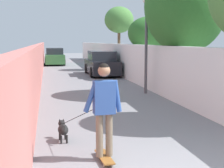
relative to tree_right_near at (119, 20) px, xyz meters
name	(u,v)px	position (x,y,z in m)	size (l,w,h in m)	color
ground_plane	(84,79)	(-5.00, 3.20, -3.68)	(80.00, 80.00, 0.00)	gray
wall_left	(38,65)	(-7.00, 5.70, -2.68)	(48.00, 0.30, 2.00)	#CC726B
fence_right	(135,63)	(-7.00, 0.69, -2.68)	(48.00, 0.30, 1.99)	white
tree_right_near	(119,20)	(0.00, 0.00, 0.00)	(2.13, 2.13, 4.67)	brown
tree_right_mid	(148,34)	(-6.00, -0.29, -1.09)	(2.23, 2.23, 3.52)	#473523
tree_right_far	(185,7)	(-11.50, -0.03, -0.19)	(3.17, 3.17, 5.29)	brown
lamp_post	(146,26)	(-10.58, 1.24, -0.90)	(0.36, 0.36, 4.02)	#4C4C51
skateboard	(104,157)	(-17.74, 4.27, -3.61)	(0.81, 0.25, 0.08)	brown
person_skateboarder	(104,103)	(-17.74, 4.27, -2.60)	(0.24, 0.71, 1.70)	#726651
dog	(63,129)	(-16.44, 4.95, -3.40)	(1.62, 0.81, 1.06)	black
car_near	(102,64)	(-3.11, 1.84, -2.96)	(4.35, 1.80, 1.54)	black
car_far	(55,57)	(6.79, 4.55, -2.96)	(4.36, 1.80, 1.54)	#336B38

